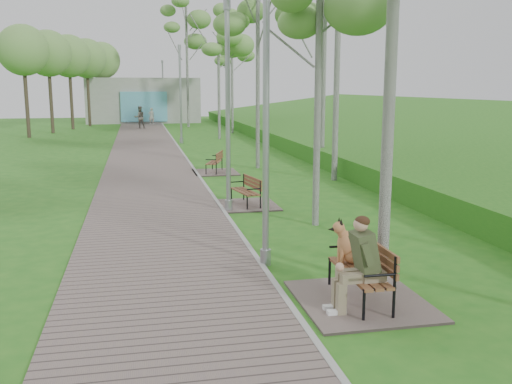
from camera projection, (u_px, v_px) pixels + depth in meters
walkway at (148, 164)px, 24.22m from camera, size 3.50×67.00×0.04m
kerb at (189, 163)px, 24.57m from camera, size 0.10×67.00×0.05m
embankment at (461, 160)px, 25.54m from camera, size 14.00×70.00×1.60m
building_north at (143, 100)px, 52.28m from camera, size 10.00×5.20×4.00m
bench_main at (357, 274)px, 8.62m from camera, size 1.92×2.13×1.67m
bench_second at (246, 199)px, 15.79m from camera, size 1.62×1.81×1.00m
bench_third at (214, 168)px, 21.79m from camera, size 1.65×1.84×1.02m
lamp_post_near at (266, 134)px, 10.15m from camera, size 0.20×0.20×5.19m
lamp_post_second at (228, 116)px, 14.65m from camera, size 0.21×0.21×5.40m
lamp_post_third at (181, 98)px, 32.68m from camera, size 0.22×0.22×5.58m
lamp_post_far at (163, 94)px, 51.72m from camera, size 0.21×0.21×5.56m
pedestrian_near at (151, 116)px, 48.82m from camera, size 0.62×0.50×1.46m
pedestrian_far at (140, 117)px, 44.32m from camera, size 1.00×0.88×1.75m
birch_far_b at (218, 31)px, 34.62m from camera, size 2.70×2.70×8.38m
birch_far_c at (232, 43)px, 39.26m from camera, size 2.42×2.42×7.88m
birch_distant_a at (186, 23)px, 44.74m from camera, size 2.87×2.87×10.37m
birch_distant_b at (229, 33)px, 44.69m from camera, size 2.25×2.25×9.37m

